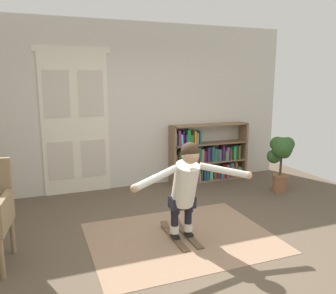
{
  "coord_description": "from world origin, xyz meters",
  "views": [
    {
      "loc": [
        -1.61,
        -3.35,
        1.92
      ],
      "look_at": [
        -0.02,
        0.79,
        1.05
      ],
      "focal_mm": 36.78,
      "sensor_mm": 36.0,
      "label": 1
    }
  ],
  "objects_px": {
    "potted_plant": "(281,154)",
    "skis_pair": "(180,235)",
    "bookshelf": "(206,157)",
    "person_skier": "(186,183)"
  },
  "relations": [
    {
      "from": "skis_pair",
      "to": "potted_plant",
      "type": "bearing_deg",
      "value": 23.37
    },
    {
      "from": "potted_plant",
      "to": "person_skier",
      "type": "relative_size",
      "value": 0.67
    },
    {
      "from": "potted_plant",
      "to": "person_skier",
      "type": "xyz_separation_m",
      "value": [
        -2.28,
        -1.14,
        0.07
      ]
    },
    {
      "from": "bookshelf",
      "to": "skis_pair",
      "type": "relative_size",
      "value": 2.03
    },
    {
      "from": "bookshelf",
      "to": "skis_pair",
      "type": "height_order",
      "value": "bookshelf"
    },
    {
      "from": "potted_plant",
      "to": "person_skier",
      "type": "bearing_deg",
      "value": -153.49
    },
    {
      "from": "bookshelf",
      "to": "potted_plant",
      "type": "relative_size",
      "value": 1.6
    },
    {
      "from": "bookshelf",
      "to": "person_skier",
      "type": "xyz_separation_m",
      "value": [
        -1.43,
        -2.23,
        0.28
      ]
    },
    {
      "from": "bookshelf",
      "to": "skis_pair",
      "type": "bearing_deg",
      "value": -124.53
    },
    {
      "from": "potted_plant",
      "to": "skis_pair",
      "type": "height_order",
      "value": "potted_plant"
    }
  ]
}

